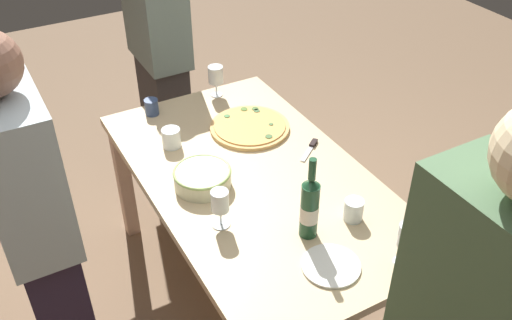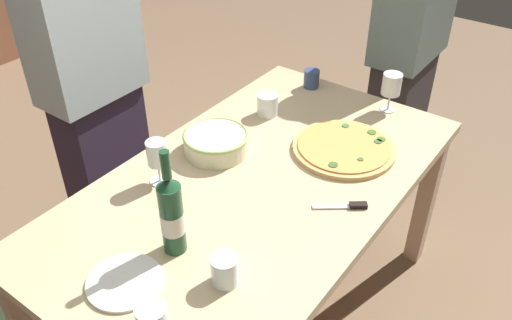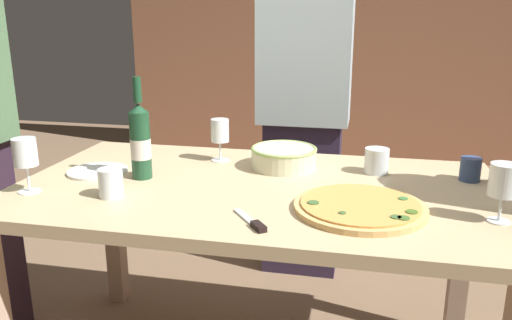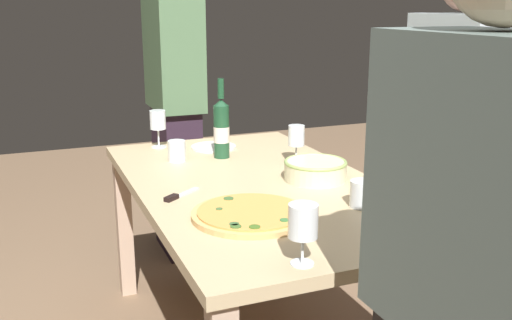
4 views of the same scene
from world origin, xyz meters
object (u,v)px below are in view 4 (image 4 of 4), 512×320
(pizza, at_px, (251,214))
(cup_spare, at_px, (415,228))
(wine_glass_by_bottle, at_px, (296,138))
(side_plate, at_px, (214,147))
(pizza_knife, at_px, (178,196))
(wine_glass_near_pizza, at_px, (303,224))
(serving_bowl, at_px, (315,169))
(dining_table, at_px, (256,205))
(wine_bottle, at_px, (221,128))
(cup_ceramic, at_px, (363,194))
(person_guest_right, at_px, (453,151))
(cup_amber, at_px, (177,151))
(person_guest_left, at_px, (175,104))
(wine_glass_far_left, at_px, (158,121))

(pizza, distance_m, cup_spare, 0.51)
(wine_glass_by_bottle, bearing_deg, pizza, -37.88)
(side_plate, distance_m, pizza_knife, 0.74)
(wine_glass_near_pizza, bearing_deg, serving_bowl, 149.87)
(cup_spare, xyz_separation_m, side_plate, (-1.29, -0.19, -0.04))
(pizza_knife, bearing_deg, wine_glass_near_pizza, 13.97)
(dining_table, height_order, wine_bottle, wine_bottle)
(pizza_knife, bearing_deg, cup_ceramic, 59.19)
(serving_bowl, relative_size, side_plate, 1.15)
(dining_table, relative_size, wine_bottle, 4.55)
(wine_glass_by_bottle, height_order, person_guest_right, person_guest_right)
(cup_spare, height_order, pizza_knife, cup_spare)
(dining_table, xyz_separation_m, person_guest_right, (0.04, 0.90, 0.14))
(pizza_knife, relative_size, person_guest_right, 0.10)
(dining_table, distance_m, serving_bowl, 0.27)
(cup_spare, relative_size, person_guest_right, 0.05)
(wine_glass_near_pizza, xyz_separation_m, wine_glass_by_bottle, (-0.92, 0.43, -0.00))
(cup_amber, relative_size, cup_ceramic, 1.00)
(cup_amber, height_order, side_plate, cup_amber)
(wine_bottle, distance_m, pizza_knife, 0.58)
(pizza, distance_m, wine_bottle, 0.78)
(side_plate, bearing_deg, wine_glass_near_pizza, -7.88)
(wine_glass_by_bottle, bearing_deg, side_plate, -147.78)
(person_guest_left, bearing_deg, pizza, -6.01)
(wine_bottle, distance_m, cup_spare, 1.13)
(cup_amber, bearing_deg, wine_glass_by_bottle, 64.67)
(wine_glass_near_pizza, distance_m, person_guest_right, 1.26)
(pizza_knife, bearing_deg, wine_glass_far_left, 171.97)
(wine_glass_near_pizza, bearing_deg, cup_amber, -177.99)
(pizza, height_order, side_plate, pizza)
(pizza, bearing_deg, pizza_knife, -149.36)
(wine_glass_far_left, bearing_deg, dining_table, 17.29)
(wine_bottle, distance_m, cup_ceramic, 0.83)
(wine_glass_far_left, xyz_separation_m, cup_spare, (1.40, 0.42, -0.09))
(pizza, xyz_separation_m, cup_amber, (-0.76, -0.04, 0.03))
(wine_glass_far_left, bearing_deg, pizza_knife, -8.03)
(cup_amber, bearing_deg, dining_table, 25.52)
(cup_spare, bearing_deg, serving_bowl, 178.39)
(cup_ceramic, xyz_separation_m, person_guest_left, (-1.57, -0.24, 0.07))
(wine_bottle, height_order, cup_spare, wine_bottle)
(cup_ceramic, relative_size, person_guest_left, 0.05)
(cup_amber, bearing_deg, side_plate, 127.26)
(pizza, bearing_deg, cup_spare, 45.34)
(wine_glass_near_pizza, bearing_deg, person_guest_left, 175.50)
(wine_glass_by_bottle, height_order, wine_glass_far_left, wine_glass_far_left)
(wine_bottle, bearing_deg, cup_ceramic, 16.22)
(wine_glass_far_left, height_order, person_guest_right, person_guest_right)
(cup_spare, xyz_separation_m, person_guest_left, (-1.88, -0.22, 0.08))
(cup_ceramic, height_order, pizza_knife, cup_ceramic)
(serving_bowl, bearing_deg, side_plate, -162.41)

